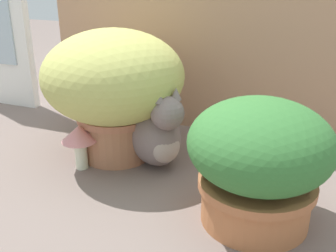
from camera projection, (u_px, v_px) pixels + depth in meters
The scene contains 6 objects.
ground_plane at pixel (131, 176), 1.37m from camera, with size 6.00×6.00×0.00m, color #74645E.
cardboard_backdrop at pixel (192, 22), 1.62m from camera, with size 1.25×0.03×0.90m, color tan.
grass_planter at pixel (114, 84), 1.42m from camera, with size 0.50×0.50×0.46m.
leafy_planter at pixel (259, 159), 1.07m from camera, with size 0.39×0.39×0.35m.
cat at pixel (156, 133), 1.41m from camera, with size 0.31×0.34×0.32m.
mushroom_ornament_pink at pixel (79, 137), 1.38m from camera, with size 0.12×0.12×0.16m.
Camera 1 is at (0.56, -1.08, 0.68)m, focal length 43.44 mm.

